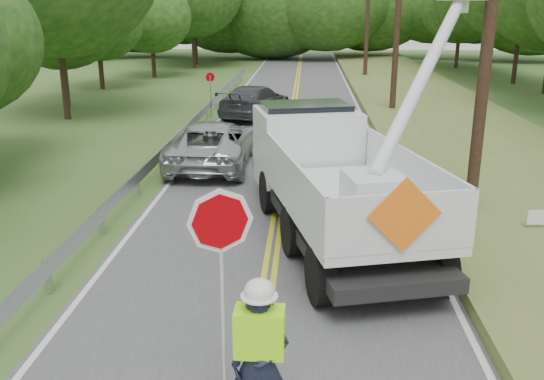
{
  "coord_description": "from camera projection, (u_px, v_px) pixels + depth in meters",
  "views": [
    {
      "loc": [
        0.69,
        -5.8,
        5.2
      ],
      "look_at": [
        0.0,
        6.0,
        1.5
      ],
      "focal_mm": 38.95,
      "sensor_mm": 36.0,
      "label": 1
    }
  ],
  "objects": [
    {
      "name": "road",
      "position": [
        286.0,
        162.0,
        20.45
      ],
      "size": [
        7.2,
        96.0,
        0.03
      ],
      "color": "#48484A",
      "rests_on": "ground"
    },
    {
      "name": "guardrail",
      "position": [
        176.0,
        140.0,
        21.38
      ],
      "size": [
        0.18,
        48.0,
        0.77
      ],
      "color": "#A4A8AC",
      "rests_on": "ground"
    },
    {
      "name": "utility_poles",
      "position": [
        426.0,
        4.0,
        21.48
      ],
      "size": [
        1.6,
        43.3,
        10.0
      ],
      "color": "black",
      "rests_on": "ground"
    },
    {
      "name": "tall_grass_verge",
      "position": [
        494.0,
        161.0,
        20.02
      ],
      "size": [
        7.0,
        96.0,
        0.3
      ],
      "primitive_type": "cube",
      "color": "#596D35",
      "rests_on": "ground"
    },
    {
      "name": "treeline_horizon",
      "position": [
        294.0,
        3.0,
        59.1
      ],
      "size": [
        55.7,
        13.88,
        11.06
      ],
      "color": "#143E10",
      "rests_on": "ground"
    },
    {
      "name": "flagger",
      "position": [
        259.0,
        352.0,
        7.19
      ],
      "size": [
        1.18,
        0.48,
        3.21
      ],
      "color": "#191E33",
      "rests_on": "road"
    },
    {
      "name": "bucket_truck",
      "position": [
        332.0,
        158.0,
        14.25
      ],
      "size": [
        5.58,
        8.17,
        7.47
      ],
      "color": "black",
      "rests_on": "road"
    },
    {
      "name": "suv_silver",
      "position": [
        213.0,
        143.0,
        19.8
      ],
      "size": [
        2.55,
        5.51,
        1.53
      ],
      "primitive_type": "imported",
      "rotation": [
        0.0,
        0.0,
        3.14
      ],
      "color": "#B5B6BD",
      "rests_on": "road"
    },
    {
      "name": "suv_darkgrey",
      "position": [
        255.0,
        101.0,
        28.62
      ],
      "size": [
        3.58,
        5.65,
        1.52
      ],
      "primitive_type": "imported",
      "rotation": [
        0.0,
        0.0,
        2.84
      ],
      "color": "#3E3F46",
      "rests_on": "road"
    },
    {
      "name": "stop_sign_permanent",
      "position": [
        211.0,
        88.0,
        28.49
      ],
      "size": [
        0.43,
        0.21,
        2.16
      ],
      "color": "#A4A8AC",
      "rests_on": "ground"
    },
    {
      "name": "yard_sign",
      "position": [
        538.0,
        219.0,
        13.55
      ],
      "size": [
        0.51,
        0.07,
        0.73
      ],
      "color": "white",
      "rests_on": "ground"
    }
  ]
}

